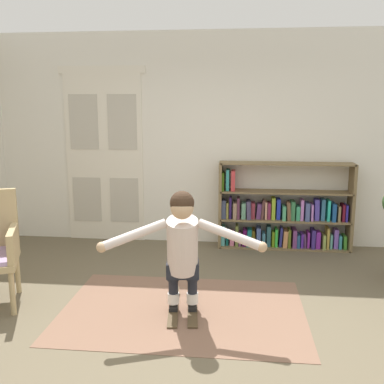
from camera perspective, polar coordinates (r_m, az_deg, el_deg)
The scene contains 7 objects.
ground_plane at distance 3.99m, azimuth -0.86°, elevation -17.41°, with size 7.20×7.20×0.00m, color brown.
back_wall at distance 6.12m, azimuth 2.04°, elevation 6.77°, with size 6.00×0.10×2.90m, color silver.
double_door at distance 6.35m, azimuth -11.29°, elevation 4.73°, with size 1.22×0.05×2.45m.
rug at distance 4.32m, azimuth -1.18°, elevation -15.04°, with size 2.29×1.57×0.01m, color brown.
bookshelf at distance 6.08m, azimuth 11.43°, elevation -2.97°, with size 1.78×0.30×1.17m.
skis_pair at distance 4.34m, azimuth -1.18°, elevation -14.64°, with size 0.35×0.78×0.07m.
person_skier at distance 3.94m, azimuth -1.25°, elevation -6.78°, with size 1.42×0.64×1.12m.
Camera 1 is at (0.42, -3.49, 1.90)m, focal length 41.11 mm.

